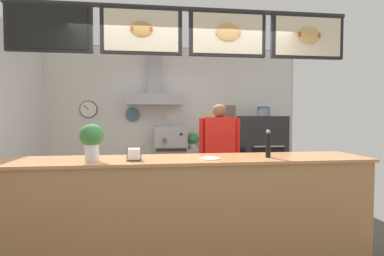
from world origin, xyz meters
TOP-DOWN VIEW (x-y plane):
  - ground_plane at (0.00, 0.00)m, footprint 5.87×5.87m
  - back_wall_assembly at (-0.02, 2.29)m, footprint 4.78×2.48m
  - service_counter at (0.00, -0.21)m, footprint 3.74×0.68m
  - back_prep_counter at (0.39, 2.04)m, footprint 1.46×0.59m
  - pizza_oven at (1.57, 1.88)m, footprint 0.76×0.66m
  - shop_worker at (0.57, 0.90)m, footprint 0.58×0.27m
  - espresso_machine at (-0.07, 2.02)m, footprint 0.57×0.52m
  - potted_oregano at (0.70, 2.07)m, footprint 0.14×0.14m
  - potted_rosemary at (0.34, 2.08)m, footprint 0.24×0.24m
  - condiment_plate at (0.20, -0.32)m, footprint 0.21×0.21m
  - basil_vase at (-0.94, -0.31)m, footprint 0.22×0.22m
  - pepper_grinder at (0.83, -0.28)m, footprint 0.05×0.05m
  - napkin_holder at (-0.54, -0.30)m, footprint 0.14×0.13m

SIDE VIEW (x-z plane):
  - ground_plane at x=0.00m, z-range 0.00..0.00m
  - back_prep_counter at x=0.39m, z-range -0.01..0.93m
  - service_counter at x=0.00m, z-range 0.00..1.10m
  - pizza_oven at x=1.57m, z-range -0.05..1.58m
  - shop_worker at x=0.57m, z-range 0.06..1.76m
  - potted_oregano at x=0.70m, z-range 0.95..1.17m
  - potted_rosemary at x=0.34m, z-range 0.96..1.24m
  - condiment_plate at x=0.20m, z-range 1.10..1.11m
  - espresso_machine at x=-0.07m, z-range 0.93..1.34m
  - napkin_holder at x=-0.54m, z-range 1.09..1.22m
  - pepper_grinder at x=0.83m, z-range 1.10..1.39m
  - basil_vase at x=-0.94m, z-range 1.12..1.48m
  - back_wall_assembly at x=-0.02m, z-range 0.10..2.93m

